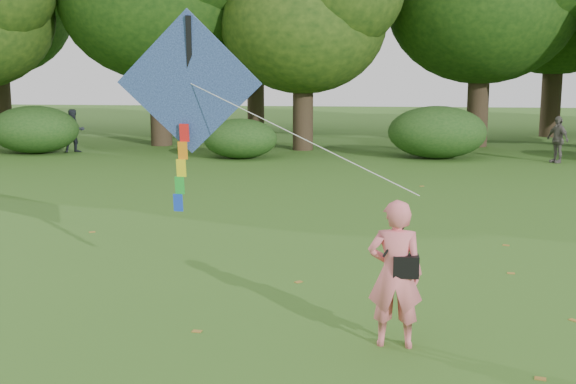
# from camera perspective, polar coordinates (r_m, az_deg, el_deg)

# --- Properties ---
(ground) EXTENTS (100.00, 100.00, 0.00)m
(ground) POSITION_cam_1_polar(r_m,az_deg,el_deg) (8.91, 3.09, -11.89)
(ground) COLOR #265114
(ground) RESTS_ON ground
(man_kite_flyer) EXTENTS (0.67, 0.45, 1.78)m
(man_kite_flyer) POSITION_cam_1_polar(r_m,az_deg,el_deg) (8.66, 8.46, -6.41)
(man_kite_flyer) COLOR #EF7079
(man_kite_flyer) RESTS_ON ground
(bystander_left) EXTENTS (1.02, 1.00, 1.65)m
(bystander_left) POSITION_cam_1_polar(r_m,az_deg,el_deg) (28.77, -16.53, 4.65)
(bystander_left) COLOR #242730
(bystander_left) RESTS_ON ground
(bystander_right) EXTENTS (0.79, 1.01, 1.60)m
(bystander_right) POSITION_cam_1_polar(r_m,az_deg,el_deg) (26.34, 20.51, 3.91)
(bystander_right) COLOR #615B57
(bystander_right) RESTS_ON ground
(crossbody_bag) EXTENTS (0.43, 0.20, 0.71)m
(crossbody_bag) POSITION_cam_1_polar(r_m,az_deg,el_deg) (8.60, 9.27, -5.72)
(crossbody_bag) COLOR black
(crossbody_bag) RESTS_ON ground
(flying_kite) EXTENTS (4.20, 2.28, 2.92)m
(flying_kite) POSITION_cam_1_polar(r_m,az_deg,el_deg) (10.55, -7.77, 8.23)
(flying_kite) COLOR #2971B4
(flying_kite) RESTS_ON ground
(tree_line) EXTENTS (54.70, 15.30, 9.48)m
(tree_line) POSITION_cam_1_polar(r_m,az_deg,el_deg) (31.25, 8.62, 14.12)
(tree_line) COLOR #3A2D1E
(tree_line) RESTS_ON ground
(shrub_band) EXTENTS (39.15, 3.22, 1.88)m
(shrub_band) POSITION_cam_1_polar(r_m,az_deg,el_deg) (26.00, 3.55, 4.58)
(shrub_band) COLOR #264919
(shrub_band) RESTS_ON ground
(fallen_leaves) EXTENTS (10.86, 14.44, 0.01)m
(fallen_leaves) POSITION_cam_1_polar(r_m,az_deg,el_deg) (11.65, 10.16, -6.69)
(fallen_leaves) COLOR olive
(fallen_leaves) RESTS_ON ground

